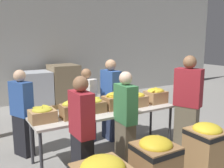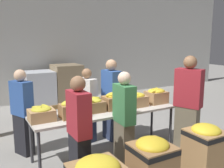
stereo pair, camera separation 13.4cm
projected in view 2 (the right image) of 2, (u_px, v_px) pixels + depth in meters
name	position (u px, v px, depth m)	size (l,w,h in m)	color
ground_plane	(106.00, 153.00, 4.62)	(30.00, 30.00, 0.00)	gray
wall_back	(42.00, 41.00, 8.09)	(16.00, 0.08, 4.00)	#B7B7B2
sorting_table	(106.00, 114.00, 4.49)	(2.67, 0.71, 0.81)	beige
banana_box_0	(41.00, 113.00, 3.93)	(0.39, 0.33, 0.25)	tan
banana_box_1	(72.00, 108.00, 4.09)	(0.40, 0.28, 0.30)	olive
banana_box_2	(93.00, 105.00, 4.41)	(0.39, 0.32, 0.26)	olive
banana_box_3	(114.00, 100.00, 4.59)	(0.39, 0.32, 0.31)	olive
banana_box_4	(136.00, 99.00, 4.76)	(0.39, 0.30, 0.27)	tan
banana_box_5	(156.00, 95.00, 5.01)	(0.40, 0.37, 0.31)	tan
volunteer_0	(87.00, 105.00, 5.08)	(0.32, 0.45, 1.50)	#2D3856
volunteer_1	(124.00, 120.00, 4.04)	(0.23, 0.43, 1.58)	#6B604C
volunteer_2	(23.00, 113.00, 4.46)	(0.37, 0.47, 1.56)	black
volunteer_3	(79.00, 133.00, 3.48)	(0.22, 0.43, 1.60)	black
volunteer_4	(111.00, 100.00, 5.14)	(0.25, 0.46, 1.68)	#2D3856
volunteer_5	(188.00, 104.00, 4.60)	(0.41, 0.54, 1.79)	#6B604C
donation_bin_1	(152.00, 166.00, 3.26)	(0.52, 0.52, 0.84)	olive
donation_bin_2	(205.00, 150.00, 3.74)	(0.51, 0.51, 0.85)	#A37A4C
pallet_stack_0	(39.00, 90.00, 7.56)	(0.93, 0.93, 1.11)	olive
pallet_stack_1	(67.00, 85.00, 7.95)	(0.93, 0.93, 1.28)	olive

